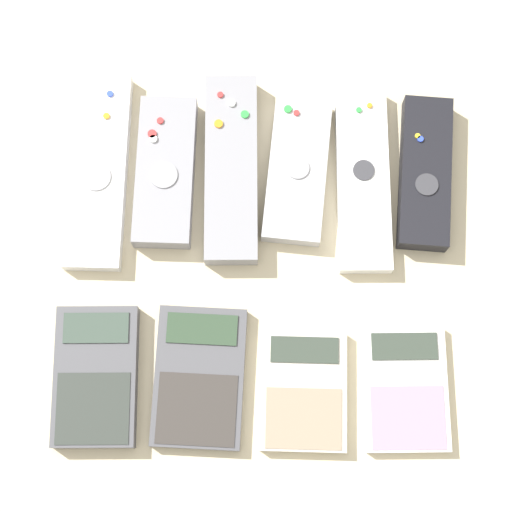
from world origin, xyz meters
name	(u,v)px	position (x,y,z in m)	size (l,w,h in m)	color
ground_plane	(255,294)	(0.00, 0.00, 0.00)	(3.00, 3.00, 0.00)	beige
remote_0	(98,171)	(-0.17, 0.12, 0.01)	(0.06, 0.21, 0.02)	white
remote_1	(165,172)	(-0.10, 0.12, 0.01)	(0.06, 0.16, 0.03)	gray
remote_2	(231,169)	(-0.03, 0.13, 0.01)	(0.06, 0.20, 0.03)	gray
remote_3	(297,171)	(0.04, 0.13, 0.01)	(0.07, 0.16, 0.02)	#B7B7BC
remote_4	(363,179)	(0.11, 0.12, 0.01)	(0.06, 0.20, 0.02)	white
remote_5	(425,173)	(0.17, 0.13, 0.01)	(0.06, 0.16, 0.03)	black
calculator_0	(96,376)	(-0.15, -0.09, 0.01)	(0.09, 0.14, 0.02)	#4C4C51
calculator_1	(199,377)	(-0.05, -0.09, 0.01)	(0.09, 0.14, 0.01)	#4C4C51
calculator_2	(304,391)	(0.05, -0.10, 0.01)	(0.08, 0.12, 0.01)	beige
calculator_3	(406,389)	(0.15, -0.09, 0.01)	(0.09, 0.12, 0.01)	silver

